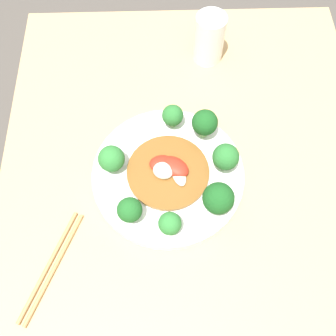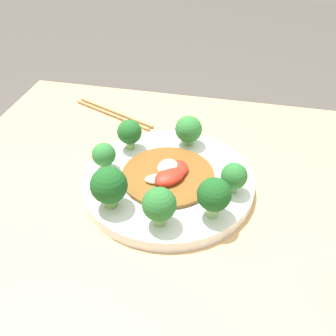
% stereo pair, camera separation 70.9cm
% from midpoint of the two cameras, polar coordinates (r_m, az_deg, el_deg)
% --- Properties ---
extents(ground_plane, '(8.00, 8.00, 0.00)m').
position_cam_midpoint_polar(ground_plane, '(1.32, -9.56, -20.74)').
color(ground_plane, '#4C4742').
extents(table, '(0.86, 0.74, 0.73)m').
position_cam_midpoint_polar(table, '(0.96, -12.98, -18.41)').
color(table, tan).
rests_on(table, ground_plane).
extents(plate, '(0.29, 0.29, 0.02)m').
position_cam_midpoint_polar(plate, '(0.62, -24.40, -14.90)').
color(plate, white).
rests_on(plate, table).
extents(broccoli_southeast, '(0.04, 0.04, 0.06)m').
position_cam_midpoint_polar(broccoli_southeast, '(0.60, -33.94, -21.26)').
color(broccoli_southeast, '#7AAD5B').
rests_on(broccoli_southeast, plate).
extents(broccoli_northwest, '(0.05, 0.05, 0.07)m').
position_cam_midpoint_polar(broccoli_northwest, '(0.57, -18.18, -5.98)').
color(broccoli_northwest, '#89B76B').
rests_on(broccoli_northwest, plate).
extents(broccoli_northeast, '(0.06, 0.06, 0.07)m').
position_cam_midpoint_polar(broccoli_northeast, '(0.53, -18.80, -21.83)').
color(broccoli_northeast, '#70A356').
rests_on(broccoli_northeast, plate).
extents(broccoli_east, '(0.04, 0.04, 0.05)m').
position_cam_midpoint_polar(broccoli_east, '(0.57, -27.95, -24.84)').
color(broccoli_east, '#70A356').
rests_on(broccoli_east, plate).
extents(broccoli_north, '(0.05, 0.05, 0.06)m').
position_cam_midpoint_polar(broccoli_north, '(0.54, -15.51, -13.40)').
color(broccoli_north, '#7AAD5B').
rests_on(broccoli_north, plate).
extents(broccoli_west, '(0.04, 0.04, 0.05)m').
position_cam_midpoint_polar(broccoli_west, '(0.60, -23.15, -4.06)').
color(broccoli_west, '#70A356').
rests_on(broccoli_west, plate).
extents(broccoli_south, '(0.05, 0.05, 0.06)m').
position_cam_midpoint_polar(broccoli_south, '(0.63, -34.45, -11.70)').
color(broccoli_south, '#7AAD5B').
rests_on(broccoli_south, plate).
extents(stirfry_center, '(0.16, 0.16, 0.03)m').
position_cam_midpoint_polar(stirfry_center, '(0.60, -24.90, -14.42)').
color(stirfry_center, brown).
rests_on(stirfry_center, plate).
extents(drinking_glass, '(0.06, 0.06, 0.11)m').
position_cam_midpoint_polar(drinking_glass, '(0.67, -13.81, 11.67)').
color(drinking_glass, silver).
rests_on(drinking_glass, table).
extents(chopsticks, '(0.20, 0.10, 0.01)m').
position_cam_midpoint_polar(chopsticks, '(0.72, -43.61, -25.95)').
color(chopsticks, '#AD7F4C').
rests_on(chopsticks, table).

